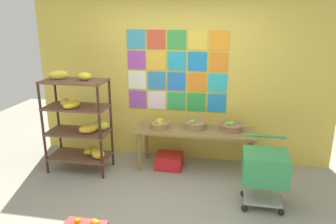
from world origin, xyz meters
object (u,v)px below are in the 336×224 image
object	(u,v)px
fruit_basket_back_right	(160,124)
fruit_basket_centre	(195,124)
shopping_cart	(265,169)
fruit_basket_back_left	(231,126)
produce_crate_under_table	(169,161)
banana_shelf_unit	(81,120)
display_table	(195,134)

from	to	relation	value
fruit_basket_back_right	fruit_basket_centre	world-z (taller)	fruit_basket_back_right
fruit_basket_centre	shopping_cart	world-z (taller)	shopping_cart
fruit_basket_back_left	shopping_cart	bearing A→B (deg)	-65.79
produce_crate_under_table	banana_shelf_unit	bearing A→B (deg)	-166.53
display_table	fruit_basket_back_left	world-z (taller)	fruit_basket_back_left
fruit_basket_back_left	produce_crate_under_table	bearing A→B (deg)	-172.62
display_table	shopping_cart	xyz separation A→B (m)	(0.93, -0.84, -0.07)
display_table	shopping_cart	distance (m)	1.26
fruit_basket_back_left	fruit_basket_centre	xyz separation A→B (m)	(-0.53, -0.02, 0.00)
fruit_basket_back_right	shopping_cart	size ratio (longest dim) A/B	0.34
display_table	fruit_basket_back_left	size ratio (longest dim) A/B	5.13
banana_shelf_unit	produce_crate_under_table	xyz separation A→B (m)	(1.26, 0.30, -0.69)
display_table	fruit_basket_centre	distance (m)	0.15
banana_shelf_unit	display_table	xyz separation A→B (m)	(1.65, 0.35, -0.23)
produce_crate_under_table	shopping_cart	xyz separation A→B (m)	(1.32, -0.80, 0.38)
fruit_basket_back_left	produce_crate_under_table	world-z (taller)	fruit_basket_back_left
produce_crate_under_table	shopping_cart	size ratio (longest dim) A/B	0.48
fruit_basket_back_right	display_table	bearing A→B (deg)	6.29
banana_shelf_unit	produce_crate_under_table	bearing A→B (deg)	13.47
produce_crate_under_table	fruit_basket_back_right	bearing A→B (deg)	-174.81
banana_shelf_unit	fruit_basket_centre	world-z (taller)	banana_shelf_unit
display_table	produce_crate_under_table	distance (m)	0.60
display_table	fruit_basket_back_left	xyz separation A→B (m)	(0.52, 0.07, 0.14)
banana_shelf_unit	fruit_basket_back_left	bearing A→B (deg)	10.95
fruit_basket_back_left	shopping_cart	world-z (taller)	shopping_cart
banana_shelf_unit	display_table	distance (m)	1.70
banana_shelf_unit	fruit_basket_centre	size ratio (longest dim) A/B	4.53
fruit_basket_back_right	fruit_basket_centre	size ratio (longest dim) A/B	0.86
banana_shelf_unit	produce_crate_under_table	size ratio (longest dim) A/B	3.80
fruit_basket_back_left	shopping_cart	xyz separation A→B (m)	(0.41, -0.91, -0.21)
fruit_basket_back_left	produce_crate_under_table	distance (m)	1.09
fruit_basket_centre	shopping_cart	distance (m)	1.32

